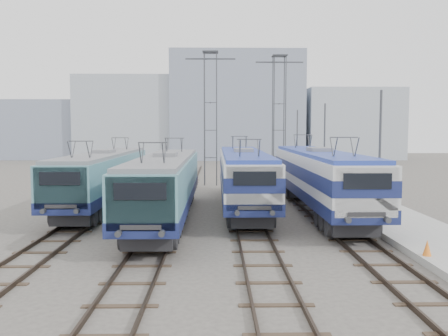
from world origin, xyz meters
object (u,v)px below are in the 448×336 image
Objects in this scene: catenary_tower_west at (211,112)px; safety_cone at (427,248)px; locomotive_far_right at (319,175)px; locomotive_far_left at (104,174)px; locomotive_center_right at (243,173)px; catenary_tower_east at (279,113)px; mast_mid at (324,151)px; mast_front at (379,161)px; mast_rear at (297,145)px; locomotive_center_left at (166,182)px.

safety_cone is at bearing -71.74° from catenary_tower_west.
locomotive_far_right is 11.14m from safety_cone.
locomotive_far_left is 0.95× the size of locomotive_far_right.
locomotive_far_left is at bearing 176.92° from locomotive_center_right.
mast_mid is (2.10, -10.00, -3.14)m from catenary_tower_east.
catenary_tower_east is at bearing 48.03° from locomotive_far_left.
locomotive_far_right is 5.55m from mast_front.
catenary_tower_east reaches higher than mast_front.
locomotive_center_right is 14.12m from safety_cone.
catenary_tower_east is 19.67× the size of safety_cone.
catenary_tower_east reaches higher than mast_rear.
catenary_tower_west reaches higher than mast_front.
locomotive_far_left is 2.49× the size of mast_rear.
locomotive_center_right is 0.97× the size of locomotive_far_right.
locomotive_far_right is at bearing -65.62° from catenary_tower_west.
catenary_tower_west is (-2.25, 13.21, 4.36)m from locomotive_center_right.
catenary_tower_east is (6.50, 2.00, 0.00)m from catenary_tower_west.
catenary_tower_west is at bearing 113.27° from mast_front.
mast_mid reaches higher than safety_cone.
catenary_tower_east reaches higher than safety_cone.
locomotive_far_right is 2.64× the size of mast_mid.
catenary_tower_east is at bearing 90.85° from locomotive_far_right.
locomotive_far_left is at bearing 170.89° from locomotive_far_right.
catenary_tower_east is 22.32m from mast_front.
locomotive_center_right is 18.39m from mast_rear.
catenary_tower_west is (-6.75, 14.90, 4.29)m from locomotive_far_right.
catenary_tower_east is at bearing 65.85° from locomotive_center_left.
catenary_tower_west is 1.71× the size of mast_front.
mast_front is at bearing -90.00° from mast_mid.
locomotive_far_right is 7.23m from mast_mid.
locomotive_far_right is (9.00, 2.62, 0.15)m from locomotive_center_left.
locomotive_far_right reaches higher than locomotive_center_right.
catenary_tower_east is 1.71× the size of mast_front.
catenary_tower_east reaches higher than mast_mid.
mast_rear reaches higher than locomotive_far_left.
safety_cone is (2.00, -27.76, -6.04)m from catenary_tower_east.
locomotive_far_left is 17.04m from mast_front.
locomotive_far_left is 0.99× the size of locomotive_center_left.
mast_front is (2.10, -22.00, -3.14)m from catenary_tower_east.
mast_mid and mast_rear have the same top height.
locomotive_far_right is 2.64× the size of mast_rear.
locomotive_center_left is at bearing -163.78° from locomotive_far_right.
locomotive_center_left reaches higher than safety_cone.
locomotive_center_left is at bearing -114.15° from catenary_tower_east.
mast_mid is (15.35, 4.73, 1.32)m from locomotive_far_left.
catenary_tower_west is at bearing -155.06° from mast_rear.
safety_cone is (15.25, -13.03, -1.58)m from locomotive_far_left.
locomotive_far_left is 1.45× the size of catenary_tower_east.
catenary_tower_west is 9.99m from mast_rear.
mast_mid is at bearing -78.14° from catenary_tower_east.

